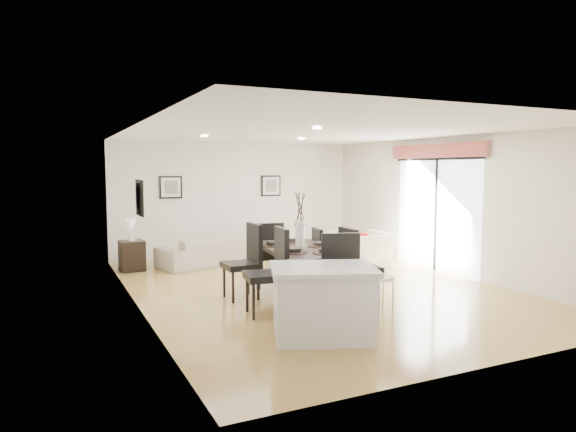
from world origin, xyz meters
name	(u,v)px	position (x,y,z in m)	size (l,w,h in m)	color
ground	(314,287)	(0.00, 0.00, 0.00)	(8.00, 8.00, 0.00)	tan
wall_back	(237,199)	(0.00, 4.00, 1.35)	(6.00, 0.04, 2.70)	white
wall_front	(498,239)	(0.00, -4.00, 1.35)	(6.00, 0.04, 2.70)	white
wall_left	(136,217)	(-3.00, 0.00, 1.35)	(0.04, 8.00, 2.70)	white
wall_right	(448,205)	(3.00, 0.00, 1.35)	(0.04, 8.00, 2.70)	white
ceiling	(315,132)	(0.00, 0.00, 2.70)	(6.00, 8.00, 0.02)	white
sofa	(209,250)	(-1.06, 2.81, 0.32)	(2.18, 0.85, 0.64)	#9D957F
armchair	(361,250)	(1.76, 1.18, 0.37)	(1.13, 0.99, 0.74)	silver
courtyard_plant_b	(504,242)	(5.49, 0.80, 0.36)	(0.41, 0.41, 0.73)	#40632A
dining_table	(300,253)	(-0.63, -0.71, 0.75)	(1.26, 2.12, 0.83)	black
dining_chair_wnear	(273,266)	(-1.32, -1.23, 0.69)	(0.63, 0.63, 1.24)	black
dining_chair_wfar	(247,257)	(-1.33, -0.21, 0.67)	(0.54, 0.54, 1.20)	black
dining_chair_enear	(355,261)	(0.07, -1.20, 0.65)	(0.56, 0.56, 1.17)	black
dining_chair_efar	(324,255)	(0.08, -0.19, 0.59)	(0.56, 0.56, 1.06)	black
dining_chair_head	(343,273)	(-0.60, -1.94, 0.67)	(0.66, 0.66, 1.19)	black
dining_chair_foot	(268,250)	(-0.64, 0.53, 0.63)	(0.58, 0.58, 1.12)	black
vase	(300,227)	(-0.63, -0.71, 1.17)	(1.06, 1.66, 0.88)	white
coffee_table	(251,248)	(0.14, 3.39, 0.20)	(1.02, 0.61, 0.41)	black
side_table	(132,256)	(-2.66, 2.89, 0.31)	(0.46, 0.46, 0.61)	black
table_lamp	(131,227)	(-2.66, 2.89, 0.90)	(0.23, 0.23, 0.45)	white
cushion	(360,241)	(1.65, 1.08, 0.58)	(0.32, 0.10, 0.32)	#B01F16
kitchen_island	(323,302)	(-1.18, -2.42, 0.45)	(1.52, 1.35, 0.88)	silver
bar_stool	(382,284)	(-0.31, -2.42, 0.59)	(0.31, 0.31, 0.68)	white
framed_print_back_left	(171,187)	(-1.60, 3.97, 1.65)	(0.52, 0.04, 0.52)	black
framed_print_back_right	(271,186)	(0.90, 3.97, 1.65)	(0.52, 0.04, 0.52)	black
framed_print_left_wall	(140,198)	(-2.97, -0.20, 1.65)	(0.04, 0.52, 0.52)	black
sliding_door	(436,189)	(2.96, 0.30, 1.66)	(0.12, 2.70, 2.57)	white
courtyard	(523,217)	(6.16, 0.87, 0.92)	(6.00, 6.00, 2.00)	gray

